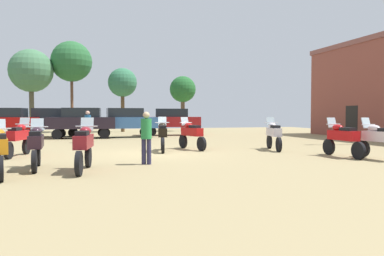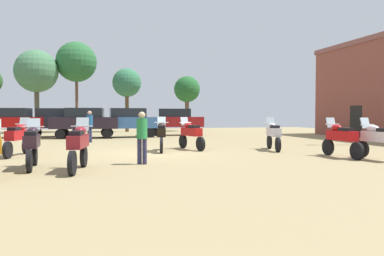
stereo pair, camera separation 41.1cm
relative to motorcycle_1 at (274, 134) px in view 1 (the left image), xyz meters
name	(u,v)px [view 1 (the left image)]	position (x,y,z in m)	size (l,w,h in m)	color
ground_plane	(154,153)	(-5.32, 0.16, -0.73)	(44.00, 52.00, 0.02)	#96845A
motorcycle_1	(274,134)	(0.00, 0.00, 0.00)	(0.78, 2.20, 1.46)	black
motorcycle_2	(36,144)	(-9.39, -3.21, 0.00)	(0.62, 2.11, 1.46)	black
motorcycle_4	(342,138)	(1.13, -3.11, 0.00)	(0.62, 2.25, 1.46)	black
motorcycle_5	(163,135)	(-4.86, 0.76, 0.00)	(0.69, 2.08, 1.47)	black
motorcycle_6	(192,134)	(-3.42, 1.27, 0.00)	(0.79, 2.21, 1.45)	black
motorcycle_7	(84,145)	(-8.06, -4.02, 0.01)	(0.67, 2.24, 1.49)	black
motorcycle_8	(18,137)	(-10.43, 0.40, 0.00)	(0.75, 2.23, 1.45)	black
motorcycle_11	(380,139)	(1.84, -4.18, 0.00)	(0.62, 2.26, 1.46)	black
car_2	(125,120)	(-5.39, 10.92, 0.45)	(4.33, 1.87, 2.00)	black
car_3	(51,120)	(-10.30, 12.76, 0.45)	(4.32, 1.85, 2.00)	black
car_4	(82,121)	(-8.20, 10.64, 0.45)	(4.46, 2.22, 2.00)	black
car_5	(171,120)	(-1.74, 12.53, 0.45)	(4.55, 2.51, 2.00)	black
car_6	(6,121)	(-13.05, 12.28, 0.45)	(4.52, 2.41, 2.00)	black
person_1	(146,134)	(-6.18, -3.09, 0.25)	(0.45, 0.45, 1.66)	#292849
person_2	(88,124)	(-7.87, 6.59, 0.32)	(0.47, 0.47, 1.77)	#292D4B
tree_3	(72,62)	(-9.10, 19.60, 5.48)	(3.54, 3.54, 7.99)	brown
tree_6	(183,90)	(0.91, 19.16, 3.17)	(2.46, 2.46, 5.19)	brown
tree_7	(123,83)	(-4.73, 19.10, 3.67)	(2.59, 2.59, 5.75)	brown
tree_8	(31,71)	(-12.32, 19.03, 4.49)	(3.60, 3.60, 7.05)	#4C4937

